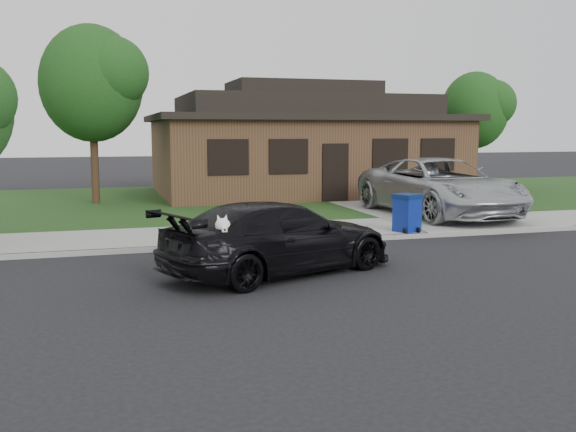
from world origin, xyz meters
name	(u,v)px	position (x,y,z in m)	size (l,w,h in m)	color
ground	(341,276)	(0.00, 0.00, 0.00)	(120.00, 120.00, 0.00)	black
sidewalk	(273,233)	(0.00, 5.00, 0.06)	(60.00, 3.00, 0.12)	gray
curb	(289,242)	(0.00, 3.50, 0.06)	(60.00, 0.12, 0.12)	gray
lawn	(219,201)	(0.00, 13.00, 0.07)	(60.00, 13.00, 0.13)	#193814
driveway	(396,205)	(6.00, 10.00, 0.07)	(4.50, 13.00, 0.14)	gray
sedan	(279,238)	(-1.07, 0.57, 0.70)	(5.20, 3.59, 1.40)	black
minivan	(440,187)	(5.77, 6.50, 1.02)	(2.94, 6.37, 1.77)	#B0B3B8
recycling_bin	(407,213)	(3.34, 3.89, 0.62)	(0.77, 0.77, 0.99)	navy
house	(302,145)	(4.00, 15.00, 2.13)	(12.60, 8.60, 4.65)	#422B1C
tree_0	(96,81)	(-4.34, 12.88, 4.48)	(3.78, 3.60, 6.34)	#332114
tree_1	(479,109)	(12.14, 14.40, 3.71)	(3.15, 3.00, 5.25)	#332114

